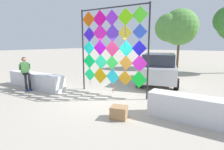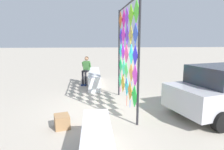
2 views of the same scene
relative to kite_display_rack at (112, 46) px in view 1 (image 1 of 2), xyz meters
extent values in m
plane|color=#ADA393|center=(0.11, -0.81, -2.17)|extent=(120.00, 120.00, 0.00)
cube|color=silver|center=(-3.95, -1.19, -1.78)|extent=(3.79, 0.62, 0.76)
cube|color=silver|center=(4.17, -1.19, -1.78)|extent=(3.79, 0.62, 0.76)
cylinder|color=#232328|center=(-1.63, -0.06, -0.26)|extent=(0.07, 0.07, 3.82)
cylinder|color=#232328|center=(1.66, 0.07, -0.26)|extent=(0.07, 0.07, 3.82)
cylinder|color=#232328|center=(0.02, 0.00, 1.60)|extent=(3.30, 0.19, 0.06)
cube|color=#16F37D|center=(-1.24, -0.06, -1.38)|extent=(0.64, 0.04, 0.64)
cylinder|color=#E51685|center=(-1.24, -0.05, -1.81)|extent=(0.02, 0.02, 0.23)
cube|color=#D19E0C|center=(-0.64, -0.03, -1.38)|extent=(0.78, 0.04, 0.78)
cube|color=#22DBEF|center=(0.02, 0.02, -1.37)|extent=(0.71, 0.04, 0.71)
cylinder|color=red|center=(0.02, 0.03, -1.93)|extent=(0.02, 0.02, 0.40)
cube|color=orange|center=(0.66, 0.02, -1.37)|extent=(0.68, 0.04, 0.68)
cylinder|color=blue|center=(0.66, 0.03, -1.84)|extent=(0.02, 0.02, 0.27)
cube|color=#13D935|center=(1.30, 0.04, -1.37)|extent=(0.72, 0.04, 0.72)
cube|color=#08DE58|center=(-1.28, -0.04, -0.73)|extent=(0.71, 0.04, 0.71)
cylinder|color=#E51698|center=(-1.28, -0.03, -1.25)|extent=(0.02, 0.02, 0.33)
cube|color=#2AF6A8|center=(-0.60, 0.00, -0.74)|extent=(0.72, 0.04, 0.72)
cube|color=#35E050|center=(0.01, -0.01, -0.74)|extent=(0.65, 0.04, 0.65)
cylinder|color=#E516C5|center=(0.01, 0.00, -1.16)|extent=(0.02, 0.02, 0.20)
cube|color=orange|center=(0.68, 0.05, -0.71)|extent=(0.65, 0.04, 0.65)
cylinder|color=blue|center=(0.68, 0.06, -1.21)|extent=(0.02, 0.02, 0.34)
cube|color=#E426D2|center=(1.31, 0.05, -0.70)|extent=(0.71, 0.04, 0.71)
cylinder|color=#16E52A|center=(1.31, 0.06, -1.22)|extent=(0.02, 0.02, 0.32)
cube|color=#13E5D4|center=(-1.29, -0.03, -0.11)|extent=(0.65, 0.04, 0.65)
cube|color=#9F0ECD|center=(-0.62, -0.04, -0.09)|extent=(0.70, 0.04, 0.70)
cube|color=#D43074|center=(0.02, -0.01, -0.12)|extent=(0.72, 0.04, 0.72)
cylinder|color=#16E58F|center=(0.02, 0.00, -0.68)|extent=(0.02, 0.02, 0.40)
cube|color=#1EF7DA|center=(0.68, 0.04, -0.11)|extent=(0.68, 0.04, 0.68)
cube|color=#1815D9|center=(1.28, 0.04, -0.09)|extent=(0.64, 0.04, 0.64)
cube|color=#3D19EF|center=(-1.24, -0.03, 0.52)|extent=(0.68, 0.04, 0.68)
cube|color=#EF20C5|center=(-0.61, -0.04, 0.57)|extent=(0.78, 0.04, 0.78)
cube|color=#6636E5|center=(0.02, 0.01, 0.54)|extent=(0.76, 0.04, 0.76)
cube|color=yellow|center=(0.63, 0.02, 0.54)|extent=(0.64, 0.04, 0.64)
cylinder|color=#162DE5|center=(0.63, 0.03, 0.09)|extent=(0.02, 0.02, 0.28)
cube|color=blue|center=(1.29, 0.03, 0.56)|extent=(0.63, 0.04, 0.63)
cube|color=#D8560C|center=(-1.24, -0.07, 1.20)|extent=(0.70, 0.04, 0.70)
cylinder|color=#1699E5|center=(-1.24, -0.06, 0.74)|extent=(0.02, 0.02, 0.22)
cube|color=#E90BA3|center=(-0.62, -0.02, 1.19)|extent=(0.76, 0.04, 0.76)
cube|color=#952CEF|center=(-0.01, -0.01, 1.18)|extent=(0.68, 0.04, 0.68)
cube|color=#7AE910|center=(0.65, 0.01, 1.17)|extent=(0.72, 0.04, 0.72)
cylinder|color=#8116E5|center=(0.65, 0.02, 0.61)|extent=(0.02, 0.02, 0.40)
cube|color=#55EC2C|center=(1.26, 0.05, 1.21)|extent=(0.68, 0.04, 0.68)
cylinder|color=#B816E5|center=(1.26, 0.06, 0.70)|extent=(0.02, 0.02, 0.33)
cylinder|color=black|center=(-3.76, -1.84, -1.78)|extent=(0.11, 0.11, 0.76)
cylinder|color=black|center=(-3.96, -1.77, -1.37)|extent=(0.44, 0.26, 0.13)
cube|color=navy|center=(-3.70, -1.86, -2.12)|extent=(0.26, 0.17, 0.09)
cylinder|color=black|center=(-3.70, -1.68, -1.78)|extent=(0.11, 0.11, 0.76)
cylinder|color=black|center=(-3.90, -1.61, -1.37)|extent=(0.44, 0.26, 0.13)
cube|color=navy|center=(-3.65, -1.70, -2.12)|extent=(0.26, 0.17, 0.09)
cube|color=#3D7538|center=(-4.13, -1.62, -1.08)|extent=(0.31, 0.40, 0.52)
sphere|color=#A37556|center=(-4.13, -1.62, -0.68)|extent=(0.22, 0.22, 0.22)
sphere|color=#382314|center=(-4.15, -1.61, -0.67)|extent=(0.22, 0.22, 0.22)
cylinder|color=#3D7538|center=(-4.18, -1.83, -1.03)|extent=(0.19, 0.13, 0.31)
cylinder|color=#3D7538|center=(-4.03, -1.41, -1.03)|extent=(0.19, 0.13, 0.31)
cube|color=#B7B7BC|center=(1.04, 3.49, -1.48)|extent=(2.94, 4.71, 0.78)
cube|color=#282D38|center=(1.08, 3.34, -0.78)|extent=(2.22, 2.79, 0.62)
cylinder|color=black|center=(-0.25, 4.69, -1.87)|extent=(0.37, 0.62, 0.58)
cylinder|color=black|center=(1.56, 5.17, -1.87)|extent=(0.37, 0.62, 0.58)
cylinder|color=black|center=(0.52, 1.81, -1.87)|extent=(0.37, 0.62, 0.58)
cylinder|color=black|center=(2.33, 2.29, -1.87)|extent=(0.37, 0.62, 0.58)
cube|color=#9E754C|center=(1.64, -2.18, -1.97)|extent=(0.58, 0.53, 0.38)
cylinder|color=brown|center=(0.57, 10.48, -0.79)|extent=(0.22, 0.22, 2.75)
sphere|color=#569342|center=(0.57, 10.48, 1.56)|extent=(3.23, 3.23, 3.23)
sphere|color=#569342|center=(-0.01, 10.52, 1.10)|extent=(1.85, 1.85, 1.85)
sphere|color=#569342|center=(-0.21, 9.88, 1.51)|extent=(2.52, 2.52, 2.52)
camera|label=1|loc=(4.18, -6.54, 0.09)|focal=28.05mm
camera|label=2|loc=(7.15, -1.24, 0.38)|focal=31.36mm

